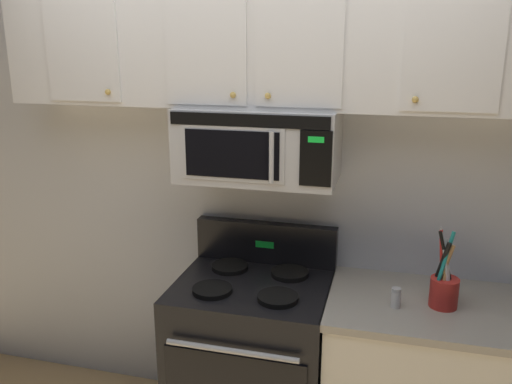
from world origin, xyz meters
name	(u,v)px	position (x,y,z in m)	size (l,w,h in m)	color
back_wall	(270,177)	(0.00, 0.79, 1.35)	(5.20, 0.10, 2.70)	silver
stove_range	(253,360)	(0.00, 0.42, 0.47)	(0.76, 0.69, 1.12)	black
over_range_microwave	(259,144)	(0.00, 0.54, 1.58)	(0.76, 0.43, 0.35)	#B7BABF
upper_cabinets	(260,47)	(0.00, 0.57, 2.02)	(2.50, 0.36, 0.55)	silver
utensil_crock_red	(444,286)	(0.89, 0.41, 1.00)	(0.13, 0.13, 0.37)	red
salt_shaker	(396,298)	(0.68, 0.35, 0.95)	(0.04, 0.04, 0.09)	white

